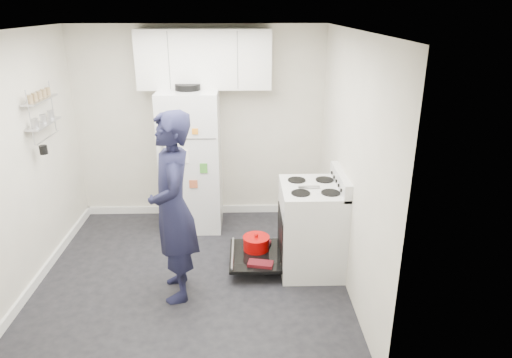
{
  "coord_description": "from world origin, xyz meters",
  "views": [
    {
      "loc": [
        0.57,
        -4.2,
        2.71
      ],
      "look_at": [
        0.68,
        0.13,
        1.05
      ],
      "focal_mm": 32.0,
      "sensor_mm": 36.0,
      "label": 1
    }
  ],
  "objects_px": {
    "electric_range": "(310,228)",
    "open_oven_door": "(256,250)",
    "refrigerator": "(192,160)",
    "person": "(173,208)"
  },
  "relations": [
    {
      "from": "electric_range",
      "to": "open_oven_door",
      "type": "xyz_separation_m",
      "value": [
        -0.58,
        0.05,
        -0.28
      ]
    },
    {
      "from": "electric_range",
      "to": "open_oven_door",
      "type": "height_order",
      "value": "electric_range"
    },
    {
      "from": "open_oven_door",
      "to": "electric_range",
      "type": "bearing_deg",
      "value": -4.75
    },
    {
      "from": "electric_range",
      "to": "refrigerator",
      "type": "bearing_deg",
      "value": 141.03
    },
    {
      "from": "open_oven_door",
      "to": "refrigerator",
      "type": "height_order",
      "value": "refrigerator"
    },
    {
      "from": "refrigerator",
      "to": "person",
      "type": "height_order",
      "value": "person"
    },
    {
      "from": "refrigerator",
      "to": "person",
      "type": "xyz_separation_m",
      "value": [
        -0.01,
        -1.54,
        0.04
      ]
    },
    {
      "from": "electric_range",
      "to": "person",
      "type": "bearing_deg",
      "value": -162.06
    },
    {
      "from": "electric_range",
      "to": "open_oven_door",
      "type": "relative_size",
      "value": 1.57
    },
    {
      "from": "refrigerator",
      "to": "person",
      "type": "distance_m",
      "value": 1.54
    }
  ]
}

